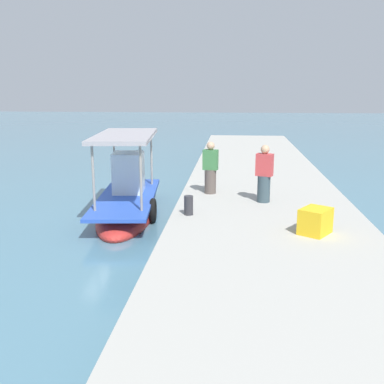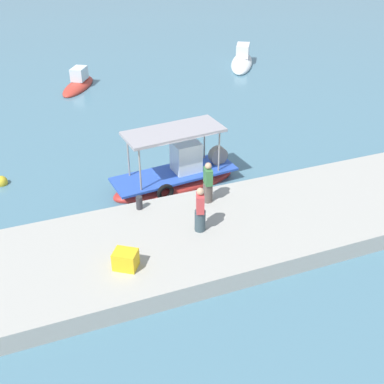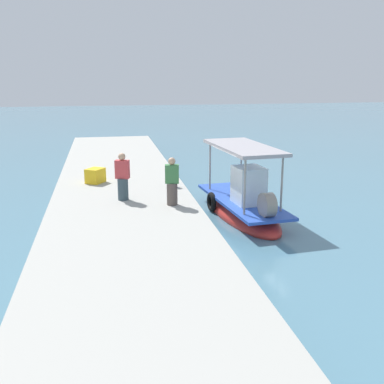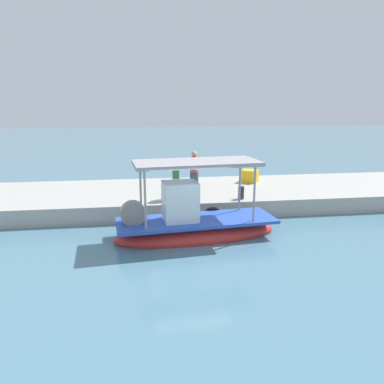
{
  "view_description": "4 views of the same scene",
  "coord_description": "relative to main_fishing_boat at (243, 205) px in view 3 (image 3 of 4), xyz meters",
  "views": [
    {
      "loc": [
        -13.89,
        -3.49,
        3.97
      ],
      "look_at": [
        -1.08,
        -2.3,
        0.98
      ],
      "focal_mm": 42.21,
      "sensor_mm": 36.0,
      "label": 1
    },
    {
      "loc": [
        -6.0,
        -16.89,
        10.44
      ],
      "look_at": [
        -0.37,
        -2.35,
        0.94
      ],
      "focal_mm": 44.91,
      "sensor_mm": 36.0,
      "label": 2
    },
    {
      "loc": [
        15.5,
        -4.97,
        5.09
      ],
      "look_at": [
        -0.58,
        -1.96,
        0.92
      ],
      "focal_mm": 44.1,
      "sensor_mm": 36.0,
      "label": 3
    },
    {
      "loc": [
        1.47,
        11.26,
        4.36
      ],
      "look_at": [
        -0.44,
        -2.08,
        1.09
      ],
      "focal_mm": 33.99,
      "sensor_mm": 36.0,
      "label": 4
    }
  ],
  "objects": [
    {
      "name": "ground_plane",
      "position": [
        0.21,
        0.16,
        -0.46
      ],
      "size": [
        120.0,
        120.0,
        0.0
      ],
      "primitive_type": "plane",
      "color": "slate"
    },
    {
      "name": "dock_quay",
      "position": [
        0.21,
        -4.25,
        -0.12
      ],
      "size": [
        36.0,
        5.08,
        0.68
      ],
      "primitive_type": "cube",
      "color": "#ABA9A1",
      "rests_on": "ground_plane"
    },
    {
      "name": "main_fishing_boat",
      "position": [
        0.0,
        0.0,
        0.0
      ],
      "size": [
        5.63,
        2.24,
        2.93
      ],
      "color": "red",
      "rests_on": "ground_plane"
    },
    {
      "name": "fisherman_near_bollard",
      "position": [
        0.31,
        -2.61,
        0.96
      ],
      "size": [
        0.41,
        0.5,
        1.64
      ],
      "color": "#564B45",
      "rests_on": "dock_quay"
    },
    {
      "name": "fisherman_by_crate",
      "position": [
        -0.65,
        -4.23,
        0.98
      ],
      "size": [
        0.48,
        0.54,
        1.68
      ],
      "color": "#364951",
      "rests_on": "dock_quay"
    },
    {
      "name": "mooring_bollard",
      "position": [
        -2.23,
        -2.18,
        0.47
      ],
      "size": [
        0.24,
        0.24,
        0.51
      ],
      "primitive_type": "cylinder",
      "color": "#2D2D33",
      "rests_on": "dock_quay"
    },
    {
      "name": "cargo_crate",
      "position": [
        -3.53,
        -5.23,
        0.52
      ],
      "size": [
        0.91,
        0.87,
        0.6
      ],
      "primitive_type": "cube",
      "rotation": [
        0.0,
        0.0,
        2.55
      ],
      "color": "yellow",
      "rests_on": "dock_quay"
    },
    {
      "name": "marker_buoy",
      "position": [
        -7.0,
        2.81,
        -0.35
      ],
      "size": [
        0.54,
        0.54,
        0.54
      ],
      "color": "yellow",
      "rests_on": "ground_plane"
    }
  ]
}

